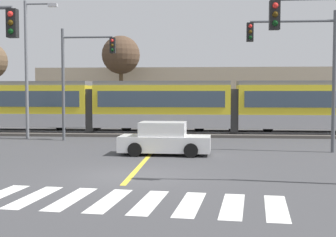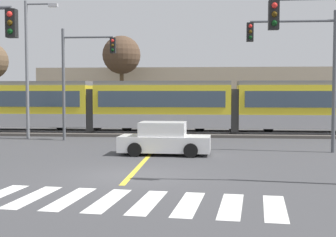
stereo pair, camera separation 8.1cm
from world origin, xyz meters
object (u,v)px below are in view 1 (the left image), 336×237
(light_rail_tram, at_px, (163,104))
(traffic_light_far_left, at_px, (80,68))
(sedan_crossing, at_px, (165,140))
(bare_tree_west, at_px, (121,56))
(street_lamp_west, at_px, (29,61))
(traffic_light_mid_right, at_px, (306,60))

(light_rail_tram, relative_size, traffic_light_far_left, 4.22)
(sedan_crossing, bearing_deg, bare_tree_west, 107.57)
(street_lamp_west, bearing_deg, light_rail_tram, 22.67)
(sedan_crossing, distance_m, bare_tree_west, 16.81)
(light_rail_tram, distance_m, traffic_light_mid_right, 11.64)
(light_rail_tram, xyz_separation_m, traffic_light_far_left, (-4.55, -4.10, 2.24))
(light_rail_tram, xyz_separation_m, traffic_light_mid_right, (7.67, -8.42, 2.41))
(bare_tree_west, bearing_deg, street_lamp_west, -115.17)
(sedan_crossing, bearing_deg, traffic_light_far_left, 133.93)
(light_rail_tram, bearing_deg, bare_tree_west, 125.22)
(traffic_light_mid_right, xyz_separation_m, street_lamp_west, (-15.59, 5.11, 0.34))
(traffic_light_mid_right, relative_size, bare_tree_west, 0.93)
(sedan_crossing, distance_m, traffic_light_mid_right, 7.78)
(light_rail_tram, xyz_separation_m, sedan_crossing, (1.02, -9.88, -1.35))
(sedan_crossing, bearing_deg, street_lamp_west, 143.64)
(sedan_crossing, height_order, bare_tree_west, bare_tree_west)
(traffic_light_mid_right, distance_m, bare_tree_west, 18.02)
(traffic_light_mid_right, distance_m, street_lamp_west, 16.41)
(street_lamp_west, relative_size, bare_tree_west, 1.16)
(light_rail_tram, distance_m, street_lamp_west, 9.00)
(sedan_crossing, relative_size, street_lamp_west, 0.50)
(traffic_light_far_left, height_order, street_lamp_west, street_lamp_west)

